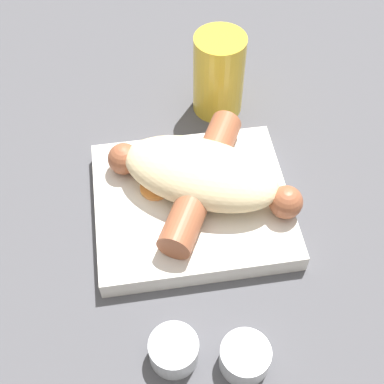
{
  "coord_description": "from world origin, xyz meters",
  "views": [
    {
      "loc": [
        0.05,
        0.33,
        0.47
      ],
      "look_at": [
        0.0,
        0.0,
        0.03
      ],
      "focal_mm": 50.0,
      "sensor_mm": 36.0,
      "label": 1
    }
  ],
  "objects": [
    {
      "name": "pickled_veggies",
      "position": [
        0.03,
        -0.04,
        0.02
      ],
      "size": [
        0.06,
        0.07,
        0.0
      ],
      "color": "#F99E4C",
      "rests_on": "food_tray"
    },
    {
      "name": "food_tray",
      "position": [
        0.0,
        0.0,
        0.01
      ],
      "size": [
        0.2,
        0.18,
        0.02
      ],
      "color": "silver",
      "rests_on": "ground_plane"
    },
    {
      "name": "condiment_cup_far",
      "position": [
        -0.02,
        0.17,
        0.01
      ],
      "size": [
        0.04,
        0.04,
        0.03
      ],
      "color": "silver",
      "rests_on": "ground_plane"
    },
    {
      "name": "sausage",
      "position": [
        -0.01,
        -0.01,
        0.04
      ],
      "size": [
        0.19,
        0.17,
        0.03
      ],
      "color": "#9E5638",
      "rests_on": "food_tray"
    },
    {
      "name": "condiment_cup_near",
      "position": [
        0.04,
        0.16,
        0.01
      ],
      "size": [
        0.04,
        0.04,
        0.03
      ],
      "color": "silver",
      "rests_on": "ground_plane"
    },
    {
      "name": "ground_plane",
      "position": [
        0.0,
        0.0,
        0.0
      ],
      "size": [
        3.0,
        3.0,
        0.0
      ],
      "primitive_type": "plane",
      "color": "#4C4C51"
    },
    {
      "name": "bread_roll",
      "position": [
        -0.01,
        -0.01,
        0.05
      ],
      "size": [
        0.18,
        0.15,
        0.05
      ],
      "color": "beige",
      "rests_on": "food_tray"
    },
    {
      "name": "drink_glass",
      "position": [
        -0.06,
        -0.15,
        0.05
      ],
      "size": [
        0.06,
        0.06,
        0.1
      ],
      "color": "gold",
      "rests_on": "ground_plane"
    }
  ]
}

